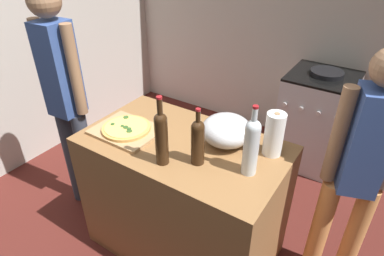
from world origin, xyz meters
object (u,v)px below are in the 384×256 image
at_px(paper_towel_roll, 274,134).
at_px(pizza, 126,128).
at_px(mixing_bowl, 226,130).
at_px(wine_bottle_amber, 161,136).
at_px(person_in_red, 357,171).
at_px(person_in_stripes, 65,95).
at_px(wine_bottle_clear, 198,140).
at_px(wine_bottle_dark, 251,145).
at_px(stove, 315,120).

bearing_deg(paper_towel_roll, pizza, -161.25).
xyz_separation_m(mixing_bowl, wine_bottle_amber, (-0.20, -0.35, 0.08)).
distance_m(mixing_bowl, person_in_red, 0.74).
bearing_deg(person_in_stripes, wine_bottle_amber, -8.28).
bearing_deg(wine_bottle_amber, pizza, 162.43).
height_order(paper_towel_roll, wine_bottle_clear, wine_bottle_clear).
bearing_deg(pizza, wine_bottle_dark, 4.35).
distance_m(wine_bottle_clear, person_in_red, 0.88).
bearing_deg(mixing_bowl, person_in_red, 14.38).
height_order(wine_bottle_amber, person_in_stripes, person_in_stripes).
xyz_separation_m(pizza, wine_bottle_clear, (0.54, -0.02, 0.11)).
distance_m(wine_bottle_dark, person_in_stripes, 1.40).
bearing_deg(paper_towel_roll, wine_bottle_clear, -135.42).
xyz_separation_m(pizza, stove, (0.79, 1.62, -0.48)).
xyz_separation_m(wine_bottle_dark, wine_bottle_clear, (-0.27, -0.08, -0.03)).
xyz_separation_m(wine_bottle_amber, stove, (0.42, 1.74, -0.62)).
bearing_deg(stove, pizza, -116.06).
distance_m(wine_bottle_amber, person_in_red, 1.07).
relative_size(wine_bottle_dark, person_in_red, 0.25).
bearing_deg(wine_bottle_amber, person_in_red, 30.41).
distance_m(paper_towel_roll, wine_bottle_clear, 0.43).
distance_m(wine_bottle_dark, wine_bottle_clear, 0.28).
relative_size(wine_bottle_dark, stove, 0.42).
bearing_deg(mixing_bowl, stove, 81.16).
relative_size(wine_bottle_amber, stove, 0.43).
bearing_deg(person_in_stripes, mixing_bowl, 10.22).
xyz_separation_m(wine_bottle_amber, person_in_stripes, (-0.97, 0.14, -0.08)).
relative_size(pizza, person_in_red, 0.19).
distance_m(mixing_bowl, wine_bottle_clear, 0.26).
xyz_separation_m(mixing_bowl, paper_towel_roll, (0.26, 0.05, 0.04)).
bearing_deg(wine_bottle_amber, wine_bottle_dark, 22.93).
bearing_deg(person_in_red, wine_bottle_dark, -143.76).
distance_m(mixing_bowl, paper_towel_roll, 0.27).
bearing_deg(mixing_bowl, wine_bottle_dark, -36.86).
bearing_deg(stove, paper_towel_roll, -87.95).
bearing_deg(wine_bottle_dark, stove, 90.38).
relative_size(mixing_bowl, person_in_stripes, 0.17).
relative_size(pizza, mixing_bowl, 1.02).
bearing_deg(pizza, wine_bottle_clear, -1.61).
xyz_separation_m(wine_bottle_clear, person_in_red, (0.75, 0.43, -0.16)).
bearing_deg(wine_bottle_clear, paper_towel_roll, 44.58).
bearing_deg(person_in_stripes, wine_bottle_dark, 1.65).
distance_m(paper_towel_roll, person_in_red, 0.48).
distance_m(paper_towel_roll, stove, 1.46).
bearing_deg(wine_bottle_dark, mixing_bowl, 143.14).
bearing_deg(wine_bottle_amber, stove, 76.56).
relative_size(paper_towel_roll, wine_bottle_clear, 0.78).
height_order(mixing_bowl, wine_bottle_amber, wine_bottle_amber).
bearing_deg(wine_bottle_clear, wine_bottle_dark, 15.90).
xyz_separation_m(paper_towel_roll, wine_bottle_amber, (-0.46, -0.41, 0.04)).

